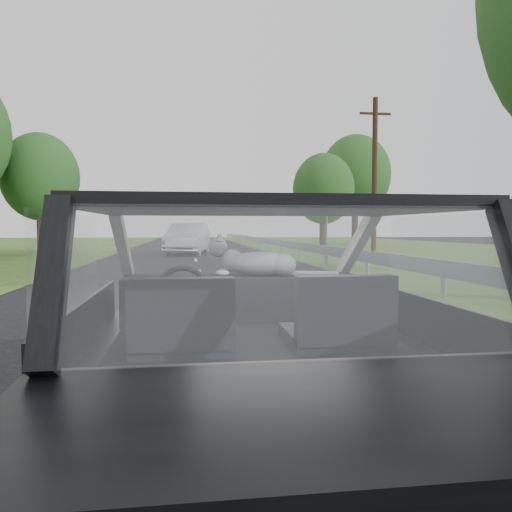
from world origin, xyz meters
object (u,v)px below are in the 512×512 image
object	(u,v)px
utility_pole	(374,178)
highway_sign	(327,232)
subject_car	(254,334)
cat	(260,262)
other_car	(188,239)

from	to	relation	value
utility_pole	highway_sign	bearing A→B (deg)	102.30
highway_sign	utility_pole	size ratio (longest dim) A/B	0.32
utility_pole	subject_car	bearing A→B (deg)	-113.01
cat	highway_sign	size ratio (longest dim) A/B	0.28
other_car	utility_pole	bearing A→B (deg)	-14.30
subject_car	highway_sign	xyz separation A→B (m)	(7.14, 23.47, 0.42)
subject_car	cat	world-z (taller)	subject_car
subject_car	cat	distance (m)	0.69
cat	utility_pole	size ratio (longest dim) A/B	0.09
cat	utility_pole	distance (m)	20.30
subject_car	highway_sign	size ratio (longest dim) A/B	1.75
subject_car	other_car	world-z (taller)	other_car
other_car	utility_pole	distance (m)	9.62
other_car	highway_sign	world-z (taller)	highway_sign
cat	other_car	bearing A→B (deg)	104.84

